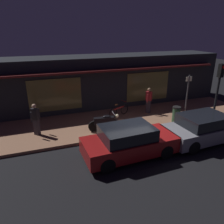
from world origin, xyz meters
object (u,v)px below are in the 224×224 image
Objects in this scene: person_bystander at (149,100)px; sign_post at (188,91)px; motorcycle at (105,122)px; bicycle_parked at (119,111)px; traffic_light_pole at (219,85)px; parked_car_far at (204,128)px; person_photographer at (36,119)px; parked_car_near at (129,142)px; trash_bin at (176,114)px.

person_bystander is 0.70× the size of sign_post.
motorcycle is 6.26m from sign_post.
traffic_light_pole is at bearing -33.92° from bicycle_parked.
sign_post is at bearing 88.09° from traffic_light_pole.
person_bystander is at bearing 170.11° from sign_post.
sign_post reaches higher than person_bystander.
traffic_light_pole is 0.86× the size of parked_car_far.
bicycle_parked is 5.05m from person_photographer.
bicycle_parked is 5.08m from parked_car_far.
parked_car_near reaches higher than motorcycle.
parked_car_far is at bearing -22.55° from person_photographer.
trash_bin is at bearing -34.58° from bicycle_parked.
person_bystander is at bearing -2.61° from bicycle_parked.
parked_car_near is at bearing -83.44° from motorcycle.
trash_bin is at bearing -7.22° from person_photographer.
person_photographer is at bearing -172.77° from person_bystander.
bicycle_parked is at bearing 48.54° from motorcycle.
traffic_light_pole is (-0.08, -2.50, 0.97)m from sign_post.
sign_post is at bearing 38.55° from trash_bin.
bicycle_parked is 3.45m from trash_bin.
sign_post is 2.58× the size of trash_bin.
person_photographer is at bearing 138.92° from parked_car_near.
parked_car_far is (0.84, -4.11, -0.32)m from person_bystander.
person_photographer reaches higher than bicycle_parked.
parked_car_near reaches higher than bicycle_parked.
sign_post is 6.92m from parked_car_near.
parked_car_far is at bearing -30.17° from motorcycle.
person_photographer is at bearing -168.83° from bicycle_parked.
person_photographer is 9.56m from sign_post.
person_photographer is at bearing 157.45° from parked_car_far.
person_bystander is 4.21m from parked_car_far.
person_bystander is (6.94, 0.88, 0.00)m from person_photographer.
motorcycle is at bearing 176.34° from trash_bin.
motorcycle is at bearing 149.83° from parked_car_far.
parked_car_far is (4.34, -2.52, 0.06)m from motorcycle.
motorcycle is 1.83× the size of trash_bin.
parked_car_near is at bearing -105.75° from bicycle_parked.
trash_bin reaches higher than bicycle_parked.
parked_car_near reaches higher than trash_bin.
person_photographer is 0.70× the size of sign_post.
bicycle_parked is at bearing 124.19° from parked_car_far.
traffic_light_pole reaches higher than sign_post.
trash_bin is at bearing 29.40° from parked_car_near.
bicycle_parked is 0.92× the size of person_photographer.
person_photographer is (-3.44, 0.71, 0.38)m from motorcycle.
parked_car_near is (-5.72, -1.18, -1.77)m from traffic_light_pole.
trash_bin is (7.76, -0.98, -0.41)m from person_photographer.
bicycle_parked is 0.37× the size of parked_car_near.
person_bystander reaches higher than motorcycle.
person_bystander is 4.14m from traffic_light_pole.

